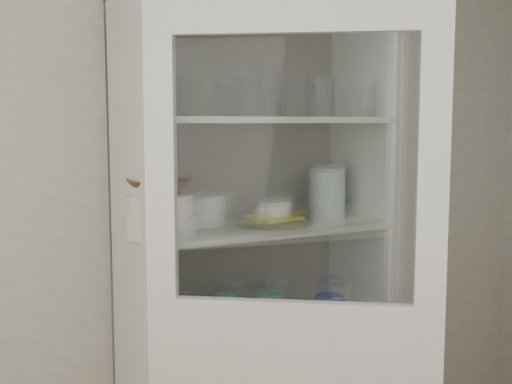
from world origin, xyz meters
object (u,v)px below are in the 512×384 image
goblet_1 (246,95)px  cupboard_door (292,373)px  mug_blue (330,308)px  plate_stack_front (160,226)px  mug_teal (270,305)px  goblet_0 (158,95)px  white_canister (170,323)px  plate_stack_back (200,209)px  measuring_cups (199,340)px  pantry_cabinet (249,302)px  terracotta_bowl (159,187)px  glass_platter (273,221)px  goblet_2 (272,93)px  cream_bowl (159,205)px  white_ramekin (273,208)px  teal_jar (225,312)px  yellow_trivet (273,217)px  mug_white (340,312)px  goblet_3 (306,96)px  grey_bowl_stack (327,192)px

goblet_1 → cupboard_door: bearing=-103.5°
cupboard_door → mug_blue: bearing=79.7°
plate_stack_front → mug_teal: plate_stack_front is taller
mug_blue → mug_teal: size_ratio=1.09×
mug_blue → goblet_0: bearing=152.8°
white_canister → plate_stack_back: bearing=24.1°
goblet_1 → measuring_cups: 0.92m
pantry_cabinet → terracotta_bowl: 0.65m
cupboard_door → mug_teal: (0.23, 0.54, 0.04)m
terracotta_bowl → glass_platter: bearing=5.5°
goblet_2 → cream_bowl: size_ratio=0.83×
plate_stack_front → measuring_cups: plate_stack_front is taller
white_ramekin → goblet_1: bearing=112.9°
glass_platter → white_ramekin: white_ramekin is taller
goblet_0 → teal_jar: 0.86m
cupboard_door → yellow_trivet: (0.19, 0.45, 0.41)m
mug_white → plate_stack_back: bearing=152.5°
goblet_1 → goblet_3: size_ratio=0.99×
goblet_0 → goblet_2: bearing=-5.1°
goblet_2 → white_ramekin: 0.45m
pantry_cabinet → grey_bowl_stack: (0.33, -0.05, 0.42)m
cupboard_door → goblet_1: bearing=112.0°
white_ramekin → mug_teal: (0.04, 0.09, -0.40)m
plate_stack_front → mug_teal: (0.50, 0.14, -0.38)m
white_canister → teal_jar: bearing=8.7°
mug_teal → goblet_1: bearing=155.8°
mug_white → plate_stack_front: bearing=172.1°
goblet_2 → grey_bowl_stack: (0.22, -0.07, -0.39)m
goblet_1 → mug_white: bearing=-36.0°
cupboard_door → terracotta_bowl: size_ratio=9.41×
plate_stack_back → mug_blue: plate_stack_back is taller
plate_stack_front → mug_blue: plate_stack_front is taller
yellow_trivet → mug_teal: size_ratio=1.47×
cupboard_door → mug_teal: 0.59m
glass_platter → white_ramekin: size_ratio=2.33×
plate_stack_back → yellow_trivet: bearing=-26.2°
terracotta_bowl → measuring_cups: (0.13, -0.02, -0.54)m
cream_bowl → grey_bowl_stack: bearing=7.0°
mug_blue → plate_stack_front: bearing=170.2°
goblet_0 → grey_bowl_stack: bearing=-9.0°
terracotta_bowl → white_ramekin: size_ratio=1.60×
goblet_0 → white_canister: 0.83m
mug_teal → plate_stack_front: bearing=-171.5°
white_canister → glass_platter: bearing=-7.8°
goblet_1 → goblet_2: 0.11m
goblet_0 → teal_jar: bearing=-14.8°
mug_white → goblet_1: bearing=140.2°
mug_white → white_canister: bearing=163.1°
goblet_3 → mug_white: 0.87m
teal_jar → cupboard_door: bearing=-93.0°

